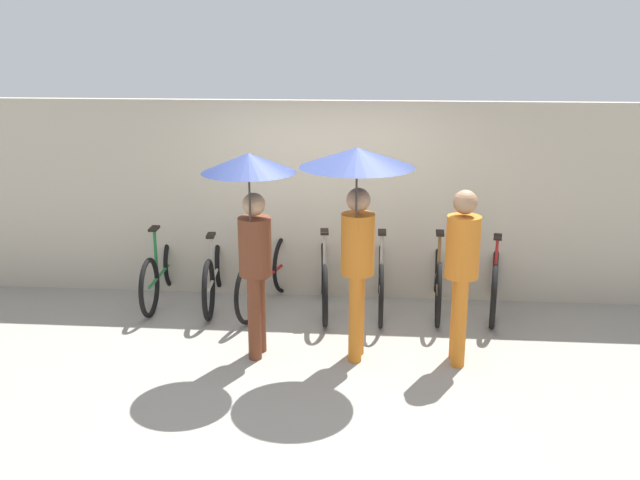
% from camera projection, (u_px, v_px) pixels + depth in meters
% --- Properties ---
extents(ground_plane, '(30.00, 30.00, 0.00)m').
position_uv_depth(ground_plane, '(313.00, 362.00, 6.97)').
color(ground_plane, gray).
extents(back_wall, '(11.92, 0.12, 2.36)m').
position_uv_depth(back_wall, '(327.00, 201.00, 8.47)').
color(back_wall, '#B2A893').
rests_on(back_wall, ground).
extents(parked_bicycle_0, '(0.44, 1.69, 1.03)m').
position_uv_depth(parked_bicycle_0, '(161.00, 271.00, 8.51)').
color(parked_bicycle_0, black).
rests_on(parked_bicycle_0, ground).
extents(parked_bicycle_1, '(0.44, 1.75, 1.00)m').
position_uv_depth(parked_bicycle_1, '(215.00, 273.00, 8.45)').
color(parked_bicycle_1, black).
rests_on(parked_bicycle_1, ground).
extents(parked_bicycle_2, '(0.59, 1.76, 1.08)m').
position_uv_depth(parked_bicycle_2, '(269.00, 274.00, 8.32)').
color(parked_bicycle_2, black).
rests_on(parked_bicycle_2, ground).
extents(parked_bicycle_3, '(0.44, 1.69, 1.02)m').
position_uv_depth(parked_bicycle_3, '(324.00, 279.00, 8.25)').
color(parked_bicycle_3, black).
rests_on(parked_bicycle_3, ground).
extents(parked_bicycle_4, '(0.44, 1.76, 1.08)m').
position_uv_depth(parked_bicycle_4, '(381.00, 278.00, 8.24)').
color(parked_bicycle_4, black).
rests_on(parked_bicycle_4, ground).
extents(parked_bicycle_5, '(0.44, 1.78, 0.98)m').
position_uv_depth(parked_bicycle_5, '(437.00, 277.00, 8.25)').
color(parked_bicycle_5, black).
rests_on(parked_bicycle_5, ground).
extents(parked_bicycle_6, '(0.48, 1.74, 1.05)m').
position_uv_depth(parked_bicycle_6, '(495.00, 280.00, 8.20)').
color(parked_bicycle_6, black).
rests_on(parked_bicycle_6, ground).
extents(pedestrian_leading, '(0.87, 0.87, 2.06)m').
position_uv_depth(pedestrian_leading, '(252.00, 206.00, 6.63)').
color(pedestrian_leading, brown).
rests_on(pedestrian_leading, ground).
extents(pedestrian_center, '(1.05, 1.05, 2.12)m').
position_uv_depth(pedestrian_center, '(357.00, 194.00, 6.53)').
color(pedestrian_center, '#C66B1E').
rests_on(pedestrian_center, ground).
extents(pedestrian_trailing, '(0.32, 0.32, 1.72)m').
position_uv_depth(pedestrian_trailing, '(462.00, 264.00, 6.71)').
color(pedestrian_trailing, '#C66B1E').
rests_on(pedestrian_trailing, ground).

